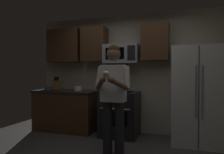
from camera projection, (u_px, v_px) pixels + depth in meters
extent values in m
cube|color=#B7AD99|center=(131.00, 74.00, 4.75)|extent=(4.40, 0.10, 2.60)
cube|color=black|center=(120.00, 114.00, 4.44)|extent=(0.76, 0.66, 0.92)
cube|color=black|center=(115.00, 119.00, 4.12)|extent=(0.48, 0.01, 0.28)
cylinder|color=#99999E|center=(115.00, 109.00, 4.09)|extent=(0.60, 0.03, 0.03)
cylinder|color=black|center=(110.00, 92.00, 4.36)|extent=(0.18, 0.18, 0.01)
cylinder|color=black|center=(127.00, 92.00, 4.24)|extent=(0.18, 0.18, 0.01)
cylinder|color=black|center=(114.00, 91.00, 4.62)|extent=(0.18, 0.18, 0.01)
cylinder|color=black|center=(130.00, 91.00, 4.51)|extent=(0.18, 0.18, 0.01)
cube|color=#9EA0A5|center=(122.00, 54.00, 4.53)|extent=(0.74, 0.40, 0.40)
cube|color=black|center=(115.00, 53.00, 4.36)|extent=(0.40, 0.01, 0.24)
cube|color=black|center=(131.00, 53.00, 4.25)|extent=(0.16, 0.01, 0.30)
cube|color=white|center=(197.00, 95.00, 3.92)|extent=(0.90, 0.72, 1.80)
cylinder|color=gray|center=(196.00, 92.00, 3.58)|extent=(0.02, 0.02, 0.90)
cylinder|color=gray|center=(202.00, 92.00, 3.54)|extent=(0.02, 0.02, 0.90)
cube|color=black|center=(199.00, 98.00, 3.57)|extent=(0.01, 0.01, 1.74)
cube|color=#4C301C|center=(65.00, 46.00, 5.02)|extent=(0.80, 0.34, 0.76)
sphere|color=brown|center=(61.00, 56.00, 4.85)|extent=(0.03, 0.03, 0.03)
cube|color=#4C301C|center=(94.00, 45.00, 4.78)|extent=(0.55, 0.34, 0.76)
sphere|color=brown|center=(91.00, 55.00, 4.61)|extent=(0.03, 0.03, 0.03)
cube|color=#4C301C|center=(155.00, 42.00, 4.35)|extent=(0.55, 0.34, 0.76)
sphere|color=brown|center=(154.00, 53.00, 4.18)|extent=(0.03, 0.03, 0.03)
cube|color=#4C301C|center=(66.00, 111.00, 4.87)|extent=(1.40, 0.62, 0.88)
cube|color=#2D2D33|center=(66.00, 91.00, 4.86)|extent=(1.44, 0.66, 0.04)
cube|color=brown|center=(57.00, 85.00, 4.88)|extent=(0.16, 0.15, 0.24)
cylinder|color=black|center=(54.00, 79.00, 4.87)|extent=(0.02, 0.04, 0.09)
cylinder|color=black|center=(55.00, 79.00, 4.87)|extent=(0.02, 0.04, 0.09)
cylinder|color=black|center=(56.00, 79.00, 4.86)|extent=(0.02, 0.04, 0.09)
cylinder|color=black|center=(57.00, 79.00, 4.85)|extent=(0.02, 0.04, 0.09)
cylinder|color=black|center=(58.00, 79.00, 4.84)|extent=(0.02, 0.04, 0.09)
cylinder|color=black|center=(58.00, 79.00, 4.84)|extent=(0.02, 0.04, 0.09)
cylinder|color=white|center=(78.00, 89.00, 4.77)|extent=(0.19, 0.19, 0.08)
torus|color=white|center=(78.00, 87.00, 4.77)|extent=(0.19, 0.19, 0.01)
cylinder|color=#4C7299|center=(49.00, 88.00, 5.00)|extent=(0.15, 0.15, 0.07)
torus|color=#4C7299|center=(49.00, 87.00, 5.00)|extent=(0.15, 0.15, 0.01)
cylinder|color=#262628|center=(108.00, 128.00, 3.42)|extent=(0.15, 0.15, 0.86)
cylinder|color=#262628|center=(119.00, 129.00, 3.35)|extent=(0.15, 0.15, 0.86)
cube|color=white|center=(113.00, 83.00, 3.37)|extent=(0.38, 0.22, 0.58)
sphere|color=brown|center=(113.00, 54.00, 3.36)|extent=(0.22, 0.22, 0.22)
sphere|color=#382314|center=(114.00, 51.00, 3.37)|extent=(0.20, 0.20, 0.20)
cylinder|color=white|center=(100.00, 77.00, 3.41)|extent=(0.15, 0.18, 0.35)
cylinder|color=brown|center=(100.00, 84.00, 3.24)|extent=(0.26, 0.33, 0.21)
sphere|color=brown|center=(103.00, 80.00, 3.09)|extent=(0.09, 0.09, 0.09)
cylinder|color=white|center=(127.00, 77.00, 3.27)|extent=(0.15, 0.18, 0.35)
cylinder|color=brown|center=(119.00, 84.00, 3.14)|extent=(0.26, 0.33, 0.21)
sphere|color=brown|center=(111.00, 80.00, 3.05)|extent=(0.09, 0.09, 0.09)
cylinder|color=#A87F56|center=(106.00, 76.00, 3.05)|extent=(0.08, 0.08, 0.06)
ellipsoid|color=white|center=(106.00, 73.00, 3.05)|extent=(0.09, 0.09, 0.06)
cylinder|color=#4CBF66|center=(107.00, 70.00, 3.04)|extent=(0.01, 0.01, 0.06)
ellipsoid|color=#FFD159|center=(107.00, 67.00, 3.04)|extent=(0.01, 0.01, 0.02)
cylinder|color=#F2D84C|center=(105.00, 70.00, 3.05)|extent=(0.01, 0.01, 0.06)
ellipsoid|color=#FFD159|center=(105.00, 67.00, 3.05)|extent=(0.01, 0.01, 0.02)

